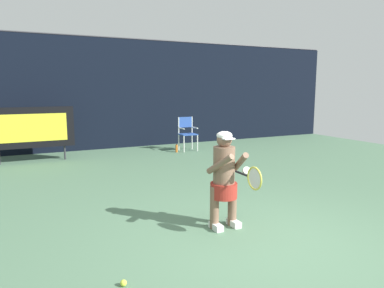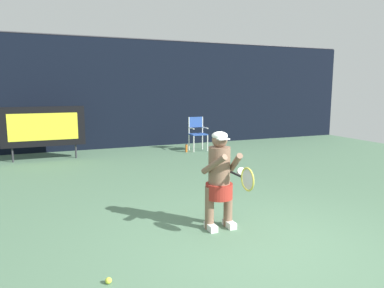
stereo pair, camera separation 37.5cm
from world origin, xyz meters
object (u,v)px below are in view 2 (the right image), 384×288
Objects in this scene: tennis_racket at (247,179)px; tennis_ball_loose at (108,281)px; scoreboard at (44,127)px; tennis_player at (220,177)px; water_bottle at (186,148)px; umpire_chair at (197,131)px.

tennis_ball_loose is at bearing -179.64° from tennis_racket.
scoreboard is 3.65× the size of tennis_racket.
tennis_player is at bearing 27.96° from tennis_ball_loose.
scoreboard is at bearing 175.46° from water_bottle.
tennis_player reaches higher than tennis_ball_loose.
scoreboard is 4.60m from umpire_chair.
umpire_chair reaches higher than water_bottle.
umpire_chair is 6.57m from tennis_player.
scoreboard is 4.23m from water_bottle.
tennis_ball_loose is at bearing -152.04° from tennis_player.
tennis_player is (-2.30, -6.15, 0.13)m from umpire_chair.
scoreboard is 1.57× the size of tennis_player.
water_bottle is (-0.45, -0.17, -0.50)m from umpire_chair.
water_bottle reaches higher than tennis_ball_loose.
water_bottle is at bearing 72.80° from tennis_player.
umpire_chair is 0.69m from water_bottle.
tennis_racket is at bearing -78.88° from tennis_player.
scoreboard is 6.72m from tennis_player.
umpire_chair is at bearing -1.97° from scoreboard.
umpire_chair is 15.88× the size of tennis_ball_loose.
umpire_chair is 0.77× the size of tennis_player.
tennis_player is at bearing 90.07° from tennis_racket.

